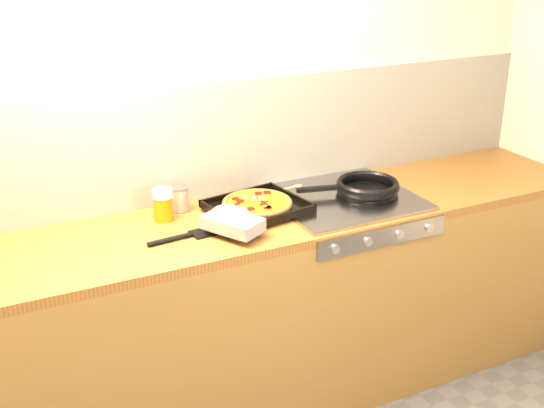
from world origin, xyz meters
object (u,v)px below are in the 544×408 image
juice_glass (163,205)px  pizza_on_tray (250,209)px  tomato_can (180,199)px  frying_pan (366,187)px

juice_glass → pizza_on_tray: bearing=-23.0°
tomato_can → juice_glass: (-0.09, -0.06, 0.02)m
frying_pan → juice_glass: 0.89m
frying_pan → tomato_can: tomato_can is taller
frying_pan → juice_glass: juice_glass is taller
pizza_on_tray → frying_pan: (0.56, 0.00, -0.00)m
pizza_on_tray → juice_glass: 0.35m
frying_pan → juice_glass: bearing=171.6°
pizza_on_tray → juice_glass: bearing=157.0°
pizza_on_tray → juice_glass: (-0.32, 0.13, 0.03)m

